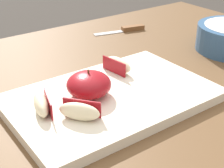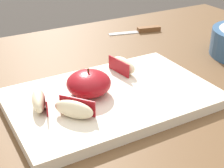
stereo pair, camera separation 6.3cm
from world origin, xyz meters
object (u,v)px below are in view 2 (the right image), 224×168
at_px(apple_wedge_back, 123,65).
at_px(paring_knife, 145,30).
at_px(cutting_board, 112,98).
at_px(apple_wedge_left, 39,100).
at_px(apple_half_skin_up, 89,83).
at_px(apple_wedge_front, 74,109).

distance_m(apple_wedge_back, paring_knife, 0.33).
xyz_separation_m(cutting_board, apple_wedge_back, (0.07, 0.07, 0.03)).
height_order(cutting_board, apple_wedge_back, apple_wedge_back).
bearing_deg(apple_wedge_left, paring_knife, 34.92).
height_order(apple_half_skin_up, paring_knife, apple_half_skin_up).
xyz_separation_m(cutting_board, apple_half_skin_up, (-0.04, 0.02, 0.03)).
xyz_separation_m(cutting_board, apple_wedge_left, (-0.14, 0.02, 0.03)).
bearing_deg(apple_wedge_left, apple_wedge_back, 15.05).
xyz_separation_m(cutting_board, paring_knife, (0.29, 0.31, -0.00)).
xyz_separation_m(apple_wedge_back, paring_knife, (0.22, 0.24, -0.03)).
distance_m(apple_wedge_front, apple_wedge_left, 0.07).
distance_m(apple_half_skin_up, apple_wedge_front, 0.08).
bearing_deg(apple_wedge_back, apple_wedge_left, -164.95).
height_order(cutting_board, paring_knife, cutting_board).
xyz_separation_m(apple_half_skin_up, apple_wedge_back, (0.11, 0.05, -0.01)).
distance_m(cutting_board, apple_wedge_front, 0.11).
height_order(apple_wedge_front, apple_wedge_left, same).
distance_m(cutting_board, apple_half_skin_up, 0.05).
bearing_deg(apple_wedge_back, apple_wedge_front, -145.41).
bearing_deg(paring_knife, cutting_board, -132.62).
height_order(apple_half_skin_up, apple_wedge_left, apple_half_skin_up).
xyz_separation_m(apple_wedge_back, apple_wedge_front, (-0.16, -0.11, 0.00)).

